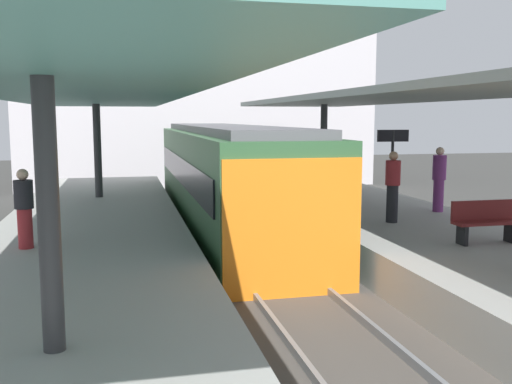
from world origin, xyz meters
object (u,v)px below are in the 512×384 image
at_px(commuter_train, 226,178).
at_px(platform_sign, 393,152).
at_px(passenger_near_bench, 24,208).
at_px(passenger_far_end, 439,178).
at_px(platform_bench, 485,220).
at_px(passenger_mid_platform, 393,186).

height_order(commuter_train, platform_sign, commuter_train).
xyz_separation_m(commuter_train, passenger_near_bench, (-4.91, -5.31, 0.08)).
xyz_separation_m(platform_sign, passenger_near_bench, (-9.01, -2.60, -0.82)).
xyz_separation_m(passenger_near_bench, passenger_far_end, (10.20, 2.19, 0.11)).
height_order(platform_sign, passenger_near_bench, platform_sign).
bearing_deg(passenger_near_bench, platform_bench, -9.96).
bearing_deg(platform_sign, passenger_mid_platform, -115.51).
xyz_separation_m(platform_sign, passenger_mid_platform, (-0.77, -1.62, -0.72)).
distance_m(platform_bench, passenger_near_bench, 9.17).
height_order(passenger_near_bench, passenger_mid_platform, passenger_mid_platform).
xyz_separation_m(platform_bench, passenger_near_bench, (-9.02, 1.58, 0.34)).
distance_m(passenger_near_bench, passenger_far_end, 10.43).
xyz_separation_m(platform_bench, platform_sign, (-0.01, 4.19, 1.16)).
bearing_deg(passenger_mid_platform, passenger_far_end, 31.75).
relative_size(commuter_train, passenger_near_bench, 9.10).
bearing_deg(passenger_far_end, passenger_near_bench, -167.87).
xyz_separation_m(commuter_train, platform_sign, (4.10, -2.70, 0.90)).
bearing_deg(passenger_near_bench, passenger_far_end, 12.13).
height_order(platform_bench, passenger_near_bench, passenger_near_bench).
distance_m(platform_sign, passenger_mid_platform, 1.94).
bearing_deg(passenger_near_bench, commuter_train, 47.24).
height_order(commuter_train, platform_bench, commuter_train).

